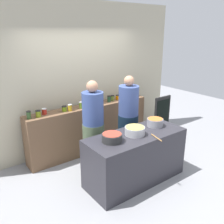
# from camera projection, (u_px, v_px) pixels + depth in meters

# --- Properties ---
(ground) EXTENTS (12.00, 12.00, 0.00)m
(ground) POSITION_uv_depth(u_px,v_px,m) (124.00, 172.00, 4.46)
(ground) COLOR gray
(storefront_wall) EXTENTS (4.80, 0.12, 3.00)m
(storefront_wall) POSITION_uv_depth(u_px,v_px,m) (80.00, 78.00, 5.09)
(storefront_wall) COLOR #B8AF94
(storefront_wall) RESTS_ON ground
(display_shelf) EXTENTS (2.70, 0.36, 0.99)m
(display_shelf) POSITION_uv_depth(u_px,v_px,m) (91.00, 128.00, 5.14)
(display_shelf) COLOR brown
(display_shelf) RESTS_ON ground
(prep_table) EXTENTS (1.70, 0.70, 0.85)m
(prep_table) POSITION_uv_depth(u_px,v_px,m) (135.00, 157.00, 4.10)
(prep_table) COLOR #2C2B31
(prep_table) RESTS_ON ground
(preserve_jar_0) EXTENTS (0.08, 0.08, 0.14)m
(preserve_jar_0) POSITION_uv_depth(u_px,v_px,m) (29.00, 115.00, 4.22)
(preserve_jar_0) COLOR #304E25
(preserve_jar_0) RESTS_ON display_shelf
(preserve_jar_1) EXTENTS (0.09, 0.09, 0.12)m
(preserve_jar_1) POSITION_uv_depth(u_px,v_px,m) (38.00, 114.00, 4.31)
(preserve_jar_1) COLOR olive
(preserve_jar_1) RESTS_ON display_shelf
(preserve_jar_2) EXTENTS (0.09, 0.09, 0.11)m
(preserve_jar_2) POSITION_uv_depth(u_px,v_px,m) (44.00, 111.00, 4.45)
(preserve_jar_2) COLOR #A6231A
(preserve_jar_2) RESTS_ON display_shelf
(preserve_jar_3) EXTENTS (0.09, 0.09, 0.10)m
(preserve_jar_3) POSITION_uv_depth(u_px,v_px,m) (64.00, 109.00, 4.61)
(preserve_jar_3) COLOR olive
(preserve_jar_3) RESTS_ON display_shelf
(preserve_jar_4) EXTENTS (0.08, 0.08, 0.13)m
(preserve_jar_4) POSITION_uv_depth(u_px,v_px,m) (70.00, 108.00, 4.64)
(preserve_jar_4) COLOR gold
(preserve_jar_4) RESTS_ON display_shelf
(preserve_jar_5) EXTENTS (0.07, 0.07, 0.13)m
(preserve_jar_5) POSITION_uv_depth(u_px,v_px,m) (81.00, 105.00, 4.78)
(preserve_jar_5) COLOR olive
(preserve_jar_5) RESTS_ON display_shelf
(preserve_jar_6) EXTENTS (0.08, 0.08, 0.14)m
(preserve_jar_6) POSITION_uv_depth(u_px,v_px,m) (91.00, 102.00, 4.94)
(preserve_jar_6) COLOR #A62B27
(preserve_jar_6) RESTS_ON display_shelf
(preserve_jar_7) EXTENTS (0.07, 0.07, 0.11)m
(preserve_jar_7) POSITION_uv_depth(u_px,v_px,m) (100.00, 100.00, 5.15)
(preserve_jar_7) COLOR #4D1F48
(preserve_jar_7) RESTS_ON display_shelf
(preserve_jar_8) EXTENTS (0.08, 0.08, 0.13)m
(preserve_jar_8) POSITION_uv_depth(u_px,v_px,m) (109.00, 99.00, 5.21)
(preserve_jar_8) COLOR #22492D
(preserve_jar_8) RESTS_ON display_shelf
(preserve_jar_9) EXTENTS (0.08, 0.08, 0.12)m
(preserve_jar_9) POSITION_uv_depth(u_px,v_px,m) (112.00, 98.00, 5.31)
(preserve_jar_9) COLOR olive
(preserve_jar_9) RESTS_ON display_shelf
(preserve_jar_10) EXTENTS (0.09, 0.09, 0.10)m
(preserve_jar_10) POSITION_uv_depth(u_px,v_px,m) (118.00, 97.00, 5.40)
(preserve_jar_10) COLOR orange
(preserve_jar_10) RESTS_ON display_shelf
(preserve_jar_11) EXTENTS (0.09, 0.09, 0.10)m
(preserve_jar_11) POSITION_uv_depth(u_px,v_px,m) (123.00, 96.00, 5.50)
(preserve_jar_11) COLOR yellow
(preserve_jar_11) RESTS_ON display_shelf
(preserve_jar_12) EXTENTS (0.09, 0.09, 0.11)m
(preserve_jar_12) POSITION_uv_depth(u_px,v_px,m) (133.00, 94.00, 5.67)
(preserve_jar_12) COLOR gold
(preserve_jar_12) RESTS_ON display_shelf
(cooking_pot_left) EXTENTS (0.31, 0.31, 0.13)m
(cooking_pot_left) POSITION_uv_depth(u_px,v_px,m) (112.00, 138.00, 3.69)
(cooking_pot_left) COLOR #2D2D2D
(cooking_pot_left) RESTS_ON prep_table
(cooking_pot_center) EXTENTS (0.32, 0.32, 0.13)m
(cooking_pot_center) POSITION_uv_depth(u_px,v_px,m) (135.00, 131.00, 3.93)
(cooking_pot_center) COLOR #B7B7BC
(cooking_pot_center) RESTS_ON prep_table
(cooking_pot_right) EXTENTS (0.28, 0.28, 0.14)m
(cooking_pot_right) POSITION_uv_depth(u_px,v_px,m) (155.00, 122.00, 4.28)
(cooking_pot_right) COLOR gray
(cooking_pot_right) RESTS_ON prep_table
(wooden_spoon) EXTENTS (0.08, 0.28, 0.02)m
(wooden_spoon) POSITION_uv_depth(u_px,v_px,m) (156.00, 138.00, 3.82)
(wooden_spoon) COLOR #9E703D
(wooden_spoon) RESTS_ON prep_table
(cook_with_tongs) EXTENTS (0.38, 0.38, 1.67)m
(cook_with_tongs) POSITION_uv_depth(u_px,v_px,m) (93.00, 132.00, 4.28)
(cook_with_tongs) COLOR #4B5B41
(cook_with_tongs) RESTS_ON ground
(cook_in_cap) EXTENTS (0.39, 0.39, 1.66)m
(cook_in_cap) POSITION_uv_depth(u_px,v_px,m) (128.00, 123.00, 4.72)
(cook_in_cap) COLOR #102132
(cook_in_cap) RESTS_ON ground
(chalkboard_sign) EXTENTS (0.47, 0.05, 1.01)m
(chalkboard_sign) POSITION_uv_depth(u_px,v_px,m) (162.00, 117.00, 5.70)
(chalkboard_sign) COLOR black
(chalkboard_sign) RESTS_ON ground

